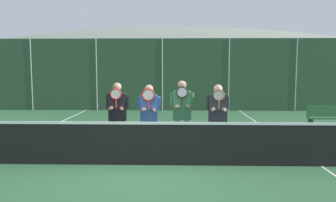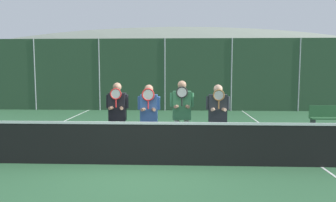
# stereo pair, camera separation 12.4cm
# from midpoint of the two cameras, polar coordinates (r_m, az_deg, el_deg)

# --- Properties ---
(ground_plane) EXTENTS (120.00, 120.00, 0.00)m
(ground_plane) POSITION_cam_midpoint_polar(r_m,az_deg,el_deg) (7.36, -4.79, -11.05)
(ground_plane) COLOR #2D5B38
(hill_distant) EXTENTS (94.09, 52.27, 18.30)m
(hill_distant) POSITION_cam_midpoint_polar(r_m,az_deg,el_deg) (60.99, 0.80, 3.73)
(hill_distant) COLOR gray
(hill_distant) RESTS_ON ground_plane
(clubhouse_building) EXTENTS (17.91, 5.50, 3.44)m
(clubhouse_building) POSITION_cam_midpoint_polar(r_m,az_deg,el_deg) (23.63, 4.23, 4.79)
(clubhouse_building) COLOR tan
(clubhouse_building) RESTS_ON ground_plane
(fence_back) EXTENTS (19.96, 0.06, 3.60)m
(fence_back) POSITION_cam_midpoint_polar(r_m,az_deg,el_deg) (16.43, -1.23, 4.60)
(fence_back) COLOR gray
(fence_back) RESTS_ON ground_plane
(tennis_net) EXTENTS (10.42, 0.09, 1.06)m
(tennis_net) POSITION_cam_midpoint_polar(r_m,az_deg,el_deg) (7.23, -4.83, -7.28)
(tennis_net) COLOR gray
(tennis_net) RESTS_ON ground_plane
(court_line_left_sideline) EXTENTS (0.05, 16.00, 0.01)m
(court_line_left_sideline) POSITION_cam_midpoint_polar(r_m,az_deg,el_deg) (11.24, -23.15, -5.60)
(court_line_left_sideline) COLOR white
(court_line_left_sideline) RESTS_ON ground_plane
(court_line_right_sideline) EXTENTS (0.05, 16.00, 0.01)m
(court_line_right_sideline) POSITION_cam_midpoint_polar(r_m,az_deg,el_deg) (10.68, 18.40, -6.01)
(court_line_right_sideline) COLOR white
(court_line_right_sideline) RESTS_ON ground_plane
(player_leftmost) EXTENTS (0.54, 0.34, 1.78)m
(player_leftmost) POSITION_cam_midpoint_polar(r_m,az_deg,el_deg) (8.04, -9.23, -2.08)
(player_leftmost) COLOR #56565B
(player_leftmost) RESTS_ON ground_plane
(player_center_left) EXTENTS (0.55, 0.34, 1.73)m
(player_center_left) POSITION_cam_midpoint_polar(r_m,az_deg,el_deg) (7.94, -3.76, -2.26)
(player_center_left) COLOR white
(player_center_left) RESTS_ON ground_plane
(player_center_right) EXTENTS (0.58, 0.34, 1.82)m
(player_center_right) POSITION_cam_midpoint_polar(r_m,az_deg,el_deg) (8.01, 2.00, -1.77)
(player_center_right) COLOR white
(player_center_right) RESTS_ON ground_plane
(player_rightmost) EXTENTS (0.57, 0.34, 1.73)m
(player_rightmost) POSITION_cam_midpoint_polar(r_m,az_deg,el_deg) (8.00, 8.22, -2.20)
(player_rightmost) COLOR #56565B
(player_rightmost) RESTS_ON ground_plane
(car_far_left) EXTENTS (4.20, 1.96, 1.77)m
(car_far_left) POSITION_cam_midpoint_polar(r_m,az_deg,el_deg) (20.11, -16.06, 2.03)
(car_far_left) COLOR #285638
(car_far_left) RESTS_ON ground_plane
(car_left_of_center) EXTENTS (4.19, 1.98, 1.77)m
(car_left_of_center) POSITION_cam_midpoint_polar(r_m,az_deg,el_deg) (19.39, -1.97, 2.12)
(car_left_of_center) COLOR navy
(car_left_of_center) RESTS_ON ground_plane
(car_center) EXTENTS (4.08, 1.91, 1.71)m
(car_center) POSITION_cam_midpoint_polar(r_m,az_deg,el_deg) (19.34, 12.40, 1.91)
(car_center) COLOR silver
(car_center) RESTS_ON ground_plane
(bench_courtside) EXTENTS (1.70, 0.36, 0.85)m
(bench_courtside) POSITION_cam_midpoint_polar(r_m,az_deg,el_deg) (12.57, 26.50, -2.47)
(bench_courtside) COLOR #2D6038
(bench_courtside) RESTS_ON ground_plane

